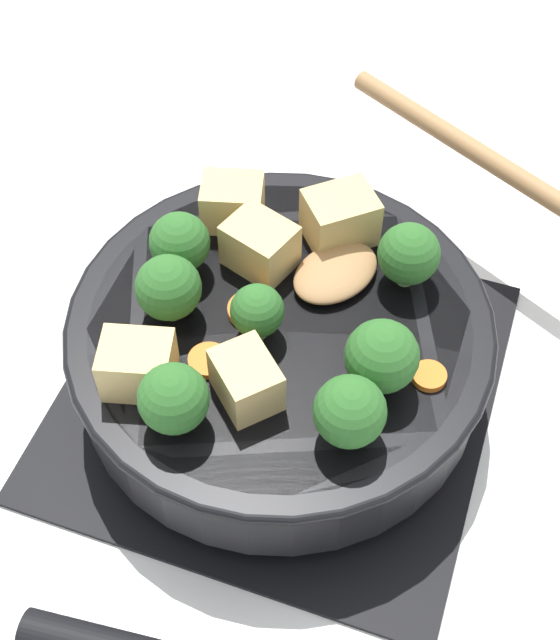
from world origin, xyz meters
The scene contains 19 objects.
ground_plane centered at (0.00, 0.00, 0.00)m, with size 2.40×2.40×0.00m, color white.
front_burner_grate centered at (0.00, 0.00, 0.01)m, with size 0.31×0.31×0.03m.
skillet_pan centered at (0.00, 0.00, 0.06)m, with size 0.40×0.30×0.06m.
wooden_spoon centered at (0.14, -0.07, 0.09)m, with size 0.26×0.25×0.02m.
tofu_cube_center_large centered at (0.04, 0.03, 0.10)m, with size 0.05×0.04×0.04m, color #DBB770.
tofu_cube_near_handle centered at (-0.08, 0.07, 0.10)m, with size 0.05×0.04×0.04m, color #DBB770.
tofu_cube_east_chunk centered at (0.08, 0.06, 0.10)m, with size 0.04×0.04×0.04m, color #DBB770.
tofu_cube_west_chunk centered at (0.09, -0.02, 0.11)m, with size 0.05×0.04×0.04m, color #DBB770.
tofu_cube_back_piece centered at (-0.06, 0.00, 0.10)m, with size 0.04×0.03×0.03m, color #DBB770.
broccoli_floret_near_spoon centered at (-0.03, -0.08, 0.12)m, with size 0.05×0.05×0.05m.
broccoli_floret_center_top centered at (-0.02, 0.01, 0.11)m, with size 0.04×0.04×0.04m.
broccoli_floret_east_rim centered at (-0.02, 0.07, 0.11)m, with size 0.04×0.04×0.05m.
broccoli_floret_west_rim centered at (0.06, -0.07, 0.11)m, with size 0.04×0.04×0.05m.
broccoli_floret_north_edge centered at (-0.07, -0.07, 0.11)m, with size 0.04×0.04×0.05m.
broccoli_floret_south_cluster centered at (0.02, 0.08, 0.11)m, with size 0.04×0.04×0.05m.
broccoli_floret_mid_floret centered at (-0.10, 0.03, 0.11)m, with size 0.04×0.04×0.05m.
carrot_slice_orange_thin centered at (0.00, 0.02, 0.09)m, with size 0.03×0.03×0.01m, color orange.
carrot_slice_near_center centered at (-0.05, 0.03, 0.09)m, with size 0.03×0.03×0.01m, color orange.
carrot_slice_edge_slice centered at (-0.01, -0.11, 0.09)m, with size 0.02×0.02×0.01m, color orange.
Camera 1 is at (-0.35, -0.12, 0.57)m, focal length 50.00 mm.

